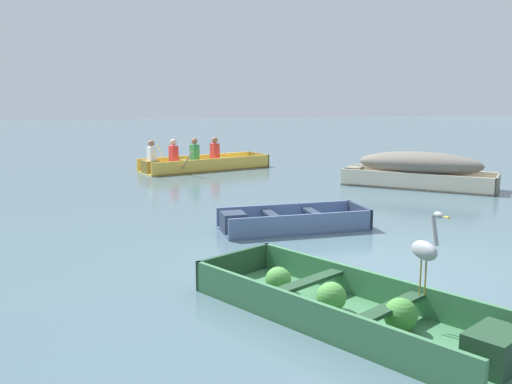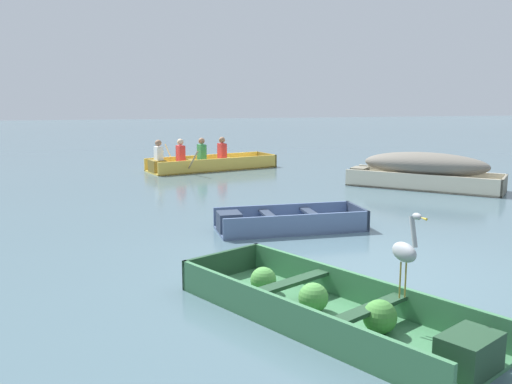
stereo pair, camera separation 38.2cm
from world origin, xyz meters
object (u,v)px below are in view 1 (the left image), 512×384
object	(u,v)px
dinghy_green_foreground	(354,309)
rowboat_yellow_with_crew	(197,162)
skiff_slate_blue_near_moored	(287,223)
heron_on_dinghy	(426,248)
skiff_cream_mid_moored	(418,167)

from	to	relation	value
dinghy_green_foreground	rowboat_yellow_with_crew	size ratio (longest dim) A/B	0.89
rowboat_yellow_with_crew	dinghy_green_foreground	bearing A→B (deg)	-89.82
skiff_slate_blue_near_moored	dinghy_green_foreground	bearing A→B (deg)	-96.70
dinghy_green_foreground	heron_on_dinghy	bearing A→B (deg)	-35.61
skiff_slate_blue_near_moored	rowboat_yellow_with_crew	distance (m)	7.48
skiff_slate_blue_near_moored	skiff_cream_mid_moored	distance (m)	5.38
skiff_slate_blue_near_moored	heron_on_dinghy	bearing A→B (deg)	-88.85
dinghy_green_foreground	skiff_slate_blue_near_moored	world-z (taller)	dinghy_green_foreground
dinghy_green_foreground	skiff_cream_mid_moored	size ratio (longest dim) A/B	1.04
skiff_cream_mid_moored	heron_on_dinghy	bearing A→B (deg)	-118.91
dinghy_green_foreground	heron_on_dinghy	size ratio (longest dim) A/B	4.15
dinghy_green_foreground	rowboat_yellow_with_crew	xyz separation A→B (m)	(-0.03, 11.25, 0.09)
skiff_cream_mid_moored	heron_on_dinghy	world-z (taller)	heron_on_dinghy
skiff_slate_blue_near_moored	skiff_cream_mid_moored	world-z (taller)	skiff_cream_mid_moored
skiff_cream_mid_moored	dinghy_green_foreground	bearing A→B (deg)	-123.27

